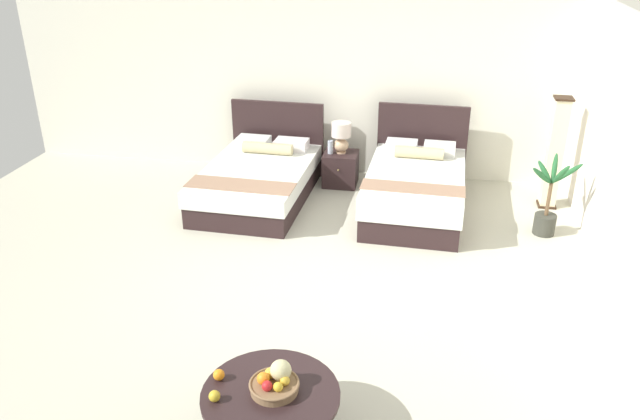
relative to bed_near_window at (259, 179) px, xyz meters
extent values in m
cube|color=beige|center=(1.03, -2.07, -0.29)|extent=(9.87, 10.20, 0.02)
cube|color=white|center=(1.03, 1.23, 1.01)|extent=(9.87, 0.12, 2.57)
cube|color=black|center=(0.00, -0.09, -0.14)|extent=(1.35, 2.08, 0.27)
cube|color=silver|center=(0.00, -0.09, 0.10)|extent=(1.39, 2.13, 0.21)
cube|color=black|center=(0.04, 0.96, 0.26)|extent=(1.35, 0.11, 1.08)
cube|color=silver|center=(-0.25, 0.68, 0.28)|extent=(0.47, 0.32, 0.14)
cube|color=silver|center=(0.31, 0.66, 0.28)|extent=(0.47, 0.32, 0.14)
cylinder|color=#CDBF8D|center=(0.02, 0.43, 0.28)|extent=(0.70, 0.18, 0.15)
cube|color=#9B775E|center=(-0.03, -0.74, 0.21)|extent=(1.34, 0.45, 0.01)
cube|color=black|center=(2.07, -0.09, -0.13)|extent=(1.24, 2.03, 0.29)
cube|color=silver|center=(2.07, -0.09, 0.15)|extent=(1.28, 2.07, 0.27)
cube|color=black|center=(2.11, 0.94, 0.29)|extent=(1.24, 0.11, 1.14)
cube|color=silver|center=(1.84, 0.66, 0.35)|extent=(0.43, 0.32, 0.14)
cube|color=white|center=(2.35, 0.64, 0.35)|extent=(0.43, 0.32, 0.14)
cylinder|color=#CDBF8D|center=(2.09, 0.41, 0.36)|extent=(0.64, 0.17, 0.15)
cube|color=#9B775E|center=(2.05, -0.63, 0.29)|extent=(1.23, 0.37, 0.01)
cube|color=black|center=(1.01, 0.67, -0.04)|extent=(0.47, 0.45, 0.47)
sphere|color=tan|center=(1.01, 0.43, 0.03)|extent=(0.02, 0.02, 0.02)
cylinder|color=tan|center=(1.01, 0.69, 0.20)|extent=(0.15, 0.15, 0.02)
ellipsoid|color=tan|center=(1.01, 0.69, 0.30)|extent=(0.21, 0.21, 0.18)
cylinder|color=#99844C|center=(1.01, 0.69, 0.41)|extent=(0.02, 0.02, 0.04)
cylinder|color=beige|center=(1.01, 0.69, 0.53)|extent=(0.27, 0.27, 0.20)
cylinder|color=#ABB5C4|center=(0.87, 0.63, 0.28)|extent=(0.07, 0.07, 0.17)
torus|color=#ABB5C4|center=(0.87, 0.63, 0.37)|extent=(0.08, 0.08, 0.01)
cylinder|color=black|center=(1.21, -4.19, -0.08)|extent=(0.10, 0.10, 0.40)
cylinder|color=black|center=(1.21, -4.19, 0.14)|extent=(0.98, 0.98, 0.04)
cylinder|color=olive|center=(1.23, -4.17, 0.19)|extent=(0.34, 0.34, 0.06)
torus|color=olive|center=(1.23, -4.17, 0.22)|extent=(0.36, 0.36, 0.02)
sphere|color=red|center=(1.20, -4.24, 0.25)|extent=(0.08, 0.08, 0.08)
sphere|color=gold|center=(1.28, -4.23, 0.25)|extent=(0.07, 0.07, 0.07)
sphere|color=gold|center=(1.31, -4.16, 0.25)|extent=(0.07, 0.07, 0.07)
sphere|color=beige|center=(1.27, -4.10, 0.29)|extent=(0.15, 0.15, 0.15)
sphere|color=gold|center=(1.19, -4.11, 0.25)|extent=(0.08, 0.08, 0.08)
sphere|color=orange|center=(1.16, -4.18, 0.26)|extent=(0.09, 0.09, 0.09)
sphere|color=gold|center=(0.85, -4.34, 0.20)|extent=(0.08, 0.08, 0.08)
sphere|color=orange|center=(0.81, -4.12, 0.20)|extent=(0.08, 0.08, 0.08)
cube|color=#332114|center=(3.79, 0.40, -0.26)|extent=(0.23, 0.23, 0.03)
cube|color=beige|center=(3.79, 0.40, 0.46)|extent=(0.19, 0.19, 1.40)
cube|color=#332114|center=(3.79, 0.40, 1.17)|extent=(0.23, 0.23, 0.02)
cylinder|color=#383930|center=(3.63, -0.44, -0.15)|extent=(0.26, 0.26, 0.25)
cylinder|color=brown|center=(3.63, -0.44, 0.18)|extent=(0.04, 0.04, 0.41)
ellipsoid|color=#265E32|center=(3.78, -0.46, 0.52)|extent=(0.34, 0.12, 0.33)
ellipsoid|color=#265E32|center=(3.67, -0.28, 0.51)|extent=(0.13, 0.34, 0.32)
ellipsoid|color=#265E32|center=(3.55, -0.38, 0.49)|extent=(0.22, 0.18, 0.28)
ellipsoid|color=#265E32|center=(3.50, -0.52, 0.50)|extent=(0.31, 0.25, 0.30)
ellipsoid|color=#265E32|center=(3.69, -0.56, 0.54)|extent=(0.17, 0.29, 0.37)
camera|label=1|loc=(2.14, -7.51, 3.17)|focal=35.17mm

